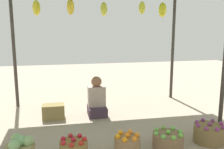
% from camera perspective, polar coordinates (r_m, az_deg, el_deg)
% --- Properties ---
extents(ground_plane, '(14.00, 14.00, 0.00)m').
position_cam_1_polar(ground_plane, '(5.16, -1.29, -9.19)').
color(ground_plane, tan).
extents(vendor_person, '(0.36, 0.44, 0.78)m').
position_cam_1_polar(vendor_person, '(5.16, -3.39, -5.73)').
color(vendor_person, '#3F2F3E').
rests_on(vendor_person, ground).
extents(basket_red_apples, '(0.38, 0.38, 0.27)m').
position_cam_1_polar(basket_red_apples, '(3.71, -8.48, -15.76)').
color(basket_red_apples, olive).
rests_on(basket_red_apples, ground).
extents(basket_oranges, '(0.37, 0.37, 0.29)m').
position_cam_1_polar(basket_oranges, '(3.77, 3.40, -15.04)').
color(basket_oranges, olive).
rests_on(basket_oranges, ground).
extents(basket_green_apples, '(0.45, 0.45, 0.27)m').
position_cam_1_polar(basket_green_apples, '(3.98, 12.27, -13.98)').
color(basket_green_apples, '#7D6145').
rests_on(basket_green_apples, ground).
extents(basket_purple_onions, '(0.47, 0.47, 0.32)m').
position_cam_1_polar(basket_purple_onions, '(4.32, 20.67, -12.09)').
color(basket_purple_onions, brown).
rests_on(basket_purple_onions, ground).
extents(wooden_crate_near_vendor, '(0.41, 0.26, 0.28)m').
position_cam_1_polar(wooden_crate_near_vendor, '(5.10, -12.81, -8.04)').
color(wooden_crate_near_vendor, olive).
rests_on(wooden_crate_near_vendor, ground).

